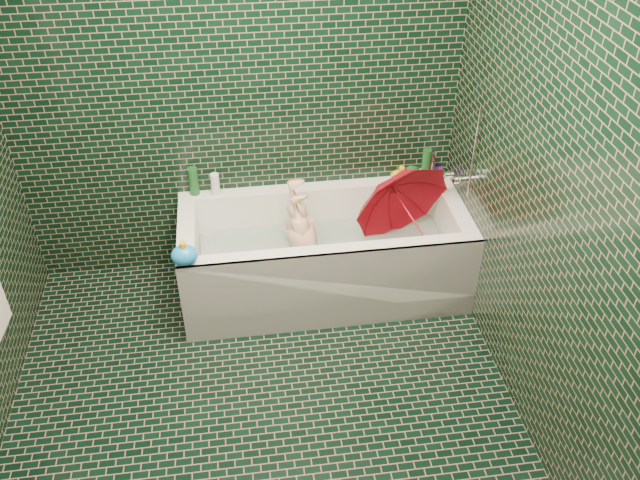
{
  "coord_description": "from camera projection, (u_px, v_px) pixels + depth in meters",
  "views": [
    {
      "loc": [
        -0.03,
        -2.18,
        2.82
      ],
      "look_at": [
        0.4,
        0.82,
        0.53
      ],
      "focal_mm": 38.0,
      "sensor_mm": 36.0,
      "label": 1
    }
  ],
  "objects": [
    {
      "name": "wall_right",
      "position": [
        562.0,
        201.0,
        2.82
      ],
      "size": [
        0.0,
        2.8,
        2.8
      ],
      "primitive_type": "plane",
      "rotation": [
        1.57,
        0.0,
        -1.57
      ],
      "color": "black",
      "rests_on": "floor"
    },
    {
      "name": "floor",
      "position": [
        265.0,
        426.0,
        3.43
      ],
      "size": [
        2.8,
        2.8,
        0.0
      ],
      "primitive_type": "plane",
      "color": "black",
      "rests_on": "ground"
    },
    {
      "name": "rubber_duck",
      "position": [
        398.0,
        173.0,
        4.26
      ],
      "size": [
        0.11,
        0.09,
        0.09
      ],
      "rotation": [
        0.0,
        0.0,
        0.37
      ],
      "color": "gold",
      "rests_on": "bathtub"
    },
    {
      "name": "bottle_left_short",
      "position": [
        215.0,
        184.0,
        4.1
      ],
      "size": [
        0.06,
        0.06,
        0.14
      ],
      "primitive_type": "cylinder",
      "rotation": [
        0.0,
        0.0,
        -0.27
      ],
      "color": "white",
      "rests_on": "bathtub"
    },
    {
      "name": "soap_bottle_b",
      "position": [
        436.0,
        177.0,
        4.3
      ],
      "size": [
        0.11,
        0.11,
        0.2
      ],
      "primitive_type": "imported",
      "rotation": [
        0.0,
        0.0,
        -0.21
      ],
      "color": "#531F75",
      "rests_on": "bathtub"
    },
    {
      "name": "bottle_right_pump",
      "position": [
        430.0,
        166.0,
        4.23
      ],
      "size": [
        0.05,
        0.05,
        0.19
      ],
      "primitive_type": "cylinder",
      "rotation": [
        0.0,
        0.0,
        0.04
      ],
      "color": "silver",
      "rests_on": "bathtub"
    },
    {
      "name": "umbrella",
      "position": [
        410.0,
        215.0,
        3.98
      ],
      "size": [
        0.87,
        0.83,
        0.87
      ],
      "primitive_type": "imported",
      "rotation": [
        0.37,
        -0.43,
        0.17
      ],
      "color": "red",
      "rests_on": "bathtub"
    },
    {
      "name": "bottle_left_tall",
      "position": [
        194.0,
        181.0,
        4.09
      ],
      "size": [
        0.07,
        0.07,
        0.18
      ],
      "primitive_type": "cylinder",
      "rotation": [
        0.0,
        0.0,
        -0.15
      ],
      "color": "#154C1D",
      "rests_on": "bathtub"
    },
    {
      "name": "wall_back",
      "position": [
        235.0,
        82.0,
        3.78
      ],
      "size": [
        2.8,
        0.0,
        2.8
      ],
      "primitive_type": "plane",
      "rotation": [
        1.57,
        0.0,
        0.0
      ],
      "color": "black",
      "rests_on": "floor"
    },
    {
      "name": "soap_bottle_a",
      "position": [
        431.0,
        181.0,
        4.26
      ],
      "size": [
        0.12,
        0.12,
        0.26
      ],
      "primitive_type": "imported",
      "rotation": [
        0.0,
        0.0,
        0.23
      ],
      "color": "white",
      "rests_on": "bathtub"
    },
    {
      "name": "bottle_right_tall",
      "position": [
        426.0,
        165.0,
        4.2
      ],
      "size": [
        0.06,
        0.06,
        0.22
      ],
      "primitive_type": "cylinder",
      "rotation": [
        0.0,
        0.0,
        -0.11
      ],
      "color": "#154C1D",
      "rests_on": "bathtub"
    },
    {
      "name": "child",
      "position": [
        308.0,
        250.0,
        4.08
      ],
      "size": [
        0.93,
        0.39,
        0.34
      ],
      "primitive_type": "imported",
      "rotation": [
        -1.43,
        0.0,
        -1.65
      ],
      "color": "#DFAA8B",
      "rests_on": "bathtub"
    },
    {
      "name": "faucet",
      "position": [
        464.0,
        173.0,
        3.91
      ],
      "size": [
        0.18,
        0.19,
        0.55
      ],
      "color": "silver",
      "rests_on": "wall_right"
    },
    {
      "name": "bath_mat",
      "position": [
        324.0,
        268.0,
        4.2
      ],
      "size": [
        1.35,
        0.47,
        0.01
      ],
      "primitive_type": "cube",
      "color": "green",
      "rests_on": "bathtub"
    },
    {
      "name": "bath_toy",
      "position": [
        184.0,
        255.0,
        3.56
      ],
      "size": [
        0.17,
        0.16,
        0.14
      ],
      "rotation": [
        0.0,
        0.0,
        -0.35
      ],
      "color": "#1881DF",
      "rests_on": "bathtub"
    },
    {
      "name": "bathtub",
      "position": [
        324.0,
        262.0,
        4.15
      ],
      "size": [
        1.7,
        0.75,
        0.55
      ],
      "color": "white",
      "rests_on": "floor"
    },
    {
      "name": "soap_bottle_c",
      "position": [
        416.0,
        177.0,
        4.3
      ],
      "size": [
        0.18,
        0.18,
        0.18
      ],
      "primitive_type": "imported",
      "rotation": [
        0.0,
        0.0,
        0.39
      ],
      "color": "#154C1D",
      "rests_on": "bathtub"
    },
    {
      "name": "water",
      "position": [
        324.0,
        249.0,
        4.11
      ],
      "size": [
        1.48,
        0.53,
        0.0
      ],
      "primitive_type": "cube",
      "color": "silver",
      "rests_on": "bathtub"
    }
  ]
}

